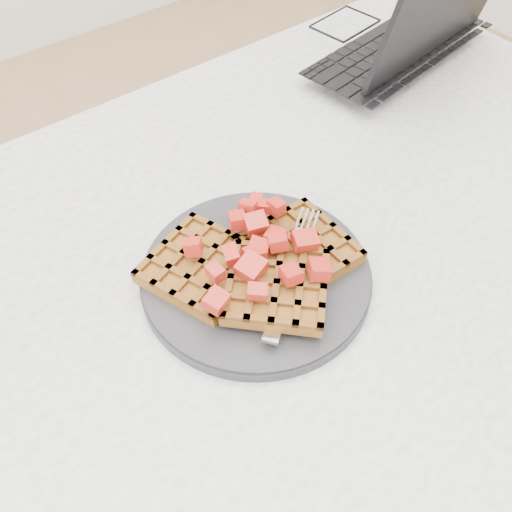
# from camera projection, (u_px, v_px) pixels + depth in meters

# --- Properties ---
(ground) EXTENTS (4.00, 4.00, 0.00)m
(ground) POSITION_uv_depth(u_px,v_px,m) (274.00, 488.00, 1.21)
(ground) COLOR tan
(ground) RESTS_ON ground
(table) EXTENTS (1.20, 0.80, 0.75)m
(table) POSITION_uv_depth(u_px,v_px,m) (286.00, 317.00, 0.73)
(table) COLOR silver
(table) RESTS_ON ground
(plate) EXTENTS (0.25, 0.25, 0.02)m
(plate) POSITION_uv_depth(u_px,v_px,m) (256.00, 275.00, 0.62)
(plate) COLOR #252427
(plate) RESTS_ON table
(waffles) EXTENTS (0.22, 0.21, 0.03)m
(waffles) POSITION_uv_depth(u_px,v_px,m) (258.00, 266.00, 0.60)
(waffles) COLOR #8F581E
(waffles) RESTS_ON plate
(strawberry_pile) EXTENTS (0.15, 0.15, 0.02)m
(strawberry_pile) POSITION_uv_depth(u_px,v_px,m) (256.00, 247.00, 0.58)
(strawberry_pile) COLOR maroon
(strawberry_pile) RESTS_ON waffles
(fork) EXTENTS (0.16, 0.12, 0.02)m
(fork) POSITION_uv_depth(u_px,v_px,m) (294.00, 269.00, 0.60)
(fork) COLOR silver
(fork) RESTS_ON plate
(laptop) EXTENTS (0.36, 0.29, 0.23)m
(laptop) POSITION_uv_depth(u_px,v_px,m) (388.00, 34.00, 0.90)
(laptop) COLOR black
(laptop) RESTS_ON table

